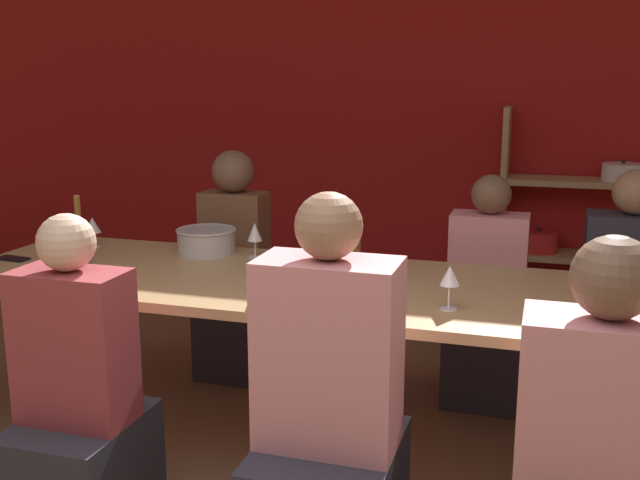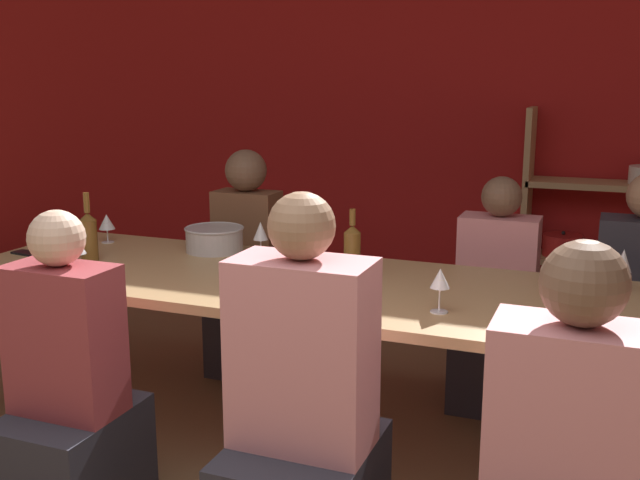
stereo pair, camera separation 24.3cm
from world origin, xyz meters
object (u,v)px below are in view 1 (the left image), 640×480
cell_phone (13,259)px  person_near_c (328,452)px  person_near_b (80,425)px  wine_glass_red_a (255,233)px  person_far_a (236,289)px  wine_glass_red_d (93,226)px  wine_glass_white_b (450,278)px  wine_bottle_green (79,239)px  person_far_c (624,325)px  wine_bottle_dark (353,249)px  wine_glass_red_c (618,257)px  wine_glass_red_b (269,267)px  shelf_unit (614,252)px  person_far_b (485,318)px  wine_glass_white_a (70,251)px  mixing_bowl (206,240)px  dining_table (313,297)px

cell_phone → person_near_c: (1.74, -0.77, -0.30)m
cell_phone → person_near_b: person_near_b is taller
wine_glass_red_a → person_far_a: person_far_a is taller
wine_glass_red_d → person_near_b: 1.37m
wine_glass_white_b → wine_glass_red_d: (-1.82, 0.51, -0.02)m
wine_bottle_green → wine_glass_white_b: size_ratio=1.95×
person_far_c → person_far_a: bearing=2.9°
wine_bottle_dark → wine_glass_red_c: (1.06, 0.16, 0.00)m
person_far_a → wine_glass_red_c: bearing=166.9°
wine_glass_red_b → wine_glass_white_b: (0.66, 0.07, -0.01)m
shelf_unit → person_far_a: size_ratio=1.16×
wine_glass_white_b → person_far_c: (0.70, 1.05, -0.45)m
wine_glass_red_a → wine_glass_red_b: bearing=-63.6°
wine_glass_white_b → person_far_b: bearing=86.5°
wine_glass_white_b → person_near_c: 0.78m
wine_bottle_green → wine_glass_red_d: bearing=115.5°
wine_glass_red_b → wine_glass_red_c: wine_glass_red_b is taller
wine_glass_red_c → person_far_c: (0.10, 0.53, -0.45)m
person_far_b → wine_glass_red_a: bearing=24.6°
wine_glass_white_a → wine_glass_white_b: (1.57, 0.03, 0.01)m
wine_glass_red_b → person_near_c: 0.78m
person_far_b → person_far_c: size_ratio=0.96×
wine_glass_red_a → person_far_b: bearing=24.6°
person_far_b → wine_glass_red_b: bearing=56.1°
person_near_b → wine_glass_red_a: bearing=80.3°
wine_glass_red_a → shelf_unit: bearing=44.2°
wine_glass_white_a → person_near_c: bearing=-24.0°
person_far_a → person_near_c: 1.84m
wine_glass_white_b → wine_glass_red_d: bearing=164.2°
wine_glass_red_a → wine_glass_red_c: wine_glass_red_c is taller
person_near_c → mixing_bowl: bearing=129.4°
wine_bottle_dark → wine_glass_red_a: 0.54m
mixing_bowl → wine_glass_red_b: size_ratio=1.62×
wine_bottle_dark → wine_glass_red_a: bearing=161.3°
wine_glass_red_c → wine_glass_red_b: bearing=-154.8°
dining_table → person_near_c: 0.92m
wine_glass_red_a → person_far_a: size_ratio=0.14×
wine_glass_red_a → wine_glass_white_a: (-0.60, -0.56, -0.00)m
mixing_bowl → person_far_b: bearing=19.6°
wine_glass_red_b → wine_glass_red_a: bearing=116.4°
person_far_a → mixing_bowl: bearing=94.5°
shelf_unit → wine_bottle_green: bearing=-139.7°
wine_glass_white_b → cell_phone: (-2.02, 0.16, -0.11)m
cell_phone → person_near_c: bearing=-23.8°
mixing_bowl → wine_glass_white_a: size_ratio=1.85×
mixing_bowl → cell_phone: size_ratio=1.82×
shelf_unit → wine_glass_red_c: (-0.13, -1.66, 0.35)m
mixing_bowl → person_far_b: person_far_b is taller
wine_glass_red_a → wine_glass_red_d: bearing=-178.7°
shelf_unit → person_far_b: 1.36m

